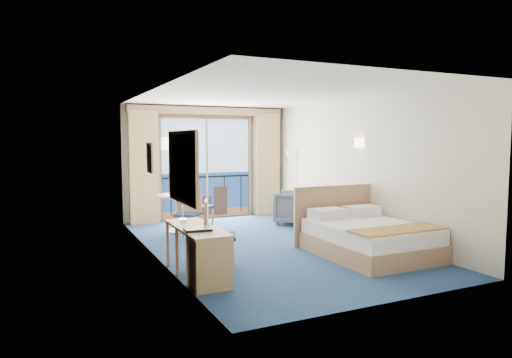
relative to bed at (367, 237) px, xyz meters
The scene contains 22 objects.
floor 1.83m from the bed, 131.88° to the left, with size 6.50×6.50×0.00m, color navy.
room_walls 2.33m from the bed, 131.88° to the left, with size 4.04×6.54×2.72m.
balcony_door 4.79m from the bed, 104.87° to the left, with size 2.36×0.03×2.52m.
curtain_left 5.29m from the bed, 121.96° to the left, with size 0.65×0.22×2.55m, color tan.
curtain_right 4.53m from the bed, 85.50° to the left, with size 0.65×0.22×2.55m, color tan.
pelmet 5.14m from the bed, 105.15° to the left, with size 3.80×0.25×0.18m, color #A57B59.
mirror 3.42m from the bed, behind, with size 0.05×1.25×0.95m.
wall_print 3.87m from the bed, 150.56° to the left, with size 0.04×0.42×0.52m.
sconce_left 3.58m from the bed, 166.73° to the left, with size 0.18×0.18×0.18m, color beige.
sconce_right 2.09m from the bed, 58.25° to the left, with size 0.18×0.18×0.18m, color beige.
bed is the anchor object (origin of this frame).
nightstand 1.58m from the bed, 68.75° to the left, with size 0.41×0.39×0.53m, color tan.
phone 1.60m from the bed, 69.99° to the left, with size 0.18×0.14×0.08m, color silver.
armchair 2.92m from the bed, 84.32° to the left, with size 0.79×0.82×0.74m, color #444A52.
floor_lamp 3.89m from the bed, 80.54° to the left, with size 0.23×0.23×1.63m.
desk 2.96m from the bed, behind, with size 0.52×1.50×0.71m.
desk_chair 2.62m from the bed, behind, with size 0.59×0.58×1.03m.
folder 3.04m from the bed, behind, with size 0.35×0.27×0.03m, color black.
desk_lamp 3.12m from the bed, behind, with size 0.12×0.12×0.44m.
round_table 3.93m from the bed, 126.31° to the left, with size 0.87×0.87×0.78m.
table_chair_a 3.66m from the bed, 122.12° to the left, with size 0.60×0.59×1.04m.
table_chair_b 3.39m from the bed, 132.39° to the left, with size 0.60×0.60×0.99m.
Camera 1 is at (-3.65, -7.28, 1.91)m, focal length 32.00 mm.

